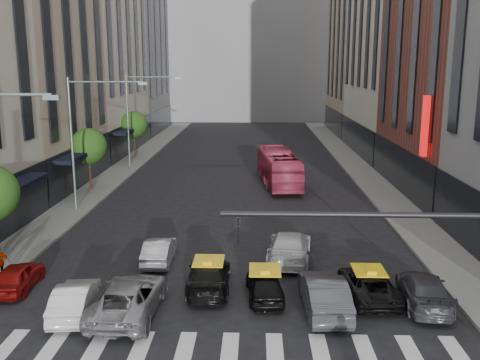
# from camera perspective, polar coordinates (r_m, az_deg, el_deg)

# --- Properties ---
(sidewalk_left) EXTENTS (3.00, 96.00, 0.15)m
(sidewalk_left) POSITION_cam_1_polar(r_m,az_deg,el_deg) (48.33, -13.86, 0.01)
(sidewalk_left) COLOR slate
(sidewalk_left) RESTS_ON ground
(sidewalk_right) EXTENTS (3.00, 96.00, 0.15)m
(sidewalk_right) POSITION_cam_1_polar(r_m,az_deg,el_deg) (47.60, 13.87, -0.17)
(sidewalk_right) COLOR slate
(sidewalk_right) RESTS_ON ground
(building_left_b) EXTENTS (8.00, 16.00, 24.00)m
(building_left_b) POSITION_cam_1_polar(r_m,az_deg,el_deg) (47.32, -21.90, 13.80)
(building_left_b) COLOR tan
(building_left_b) RESTS_ON ground
(building_left_d) EXTENTS (8.00, 18.00, 30.00)m
(building_left_d) POSITION_cam_1_polar(r_m,az_deg,el_deg) (82.76, -11.56, 15.38)
(building_left_d) COLOR gray
(building_left_d) RESTS_ON ground
(building_right_b) EXTENTS (8.00, 18.00, 26.00)m
(building_right_b) POSITION_cam_1_polar(r_m,az_deg,el_deg) (45.35, 22.59, 15.13)
(building_right_b) COLOR brown
(building_right_b) RESTS_ON ground
(building_right_d) EXTENTS (8.00, 18.00, 28.00)m
(building_right_d) POSITION_cam_1_polar(r_m,az_deg,el_deg) (82.08, 13.10, 14.64)
(building_right_d) COLOR tan
(building_right_d) RESTS_ON ground
(building_far) EXTENTS (30.00, 10.00, 36.00)m
(building_far) POSITION_cam_1_polar(r_m,az_deg,el_deg) (100.84, 0.97, 16.68)
(building_far) COLOR gray
(building_far) RESTS_ON ground
(tree_mid) EXTENTS (2.88, 2.88, 4.95)m
(tree_mid) POSITION_cam_1_polar(r_m,az_deg,el_deg) (44.02, -15.85, 3.48)
(tree_mid) COLOR black
(tree_mid) RESTS_ON sidewalk_left
(tree_far) EXTENTS (2.88, 2.88, 4.95)m
(tree_far) POSITION_cam_1_polar(r_m,az_deg,el_deg) (59.35, -11.24, 5.81)
(tree_far) COLOR black
(tree_far) RESTS_ON sidewalk_left
(streetlamp_mid) EXTENTS (5.38, 0.25, 9.00)m
(streetlamp_mid) POSITION_cam_1_polar(r_m,az_deg,el_deg) (37.54, -16.21, 5.51)
(streetlamp_mid) COLOR gray
(streetlamp_mid) RESTS_ON sidewalk_left
(streetlamp_far) EXTENTS (5.38, 0.25, 9.00)m
(streetlamp_far) POSITION_cam_1_polar(r_m,az_deg,el_deg) (52.93, -10.91, 7.54)
(streetlamp_far) COLOR gray
(streetlamp_far) RESTS_ON sidewalk_left
(traffic_signal) EXTENTS (10.10, 0.20, 6.00)m
(traffic_signal) POSITION_cam_1_polar(r_m,az_deg,el_deg) (16.67, 23.72, -7.91)
(traffic_signal) COLOR black
(traffic_signal) RESTS_ON ground
(liberty_sign) EXTENTS (0.30, 0.70, 4.00)m
(liberty_sign) POSITION_cam_1_polar(r_m,az_deg,el_deg) (37.40, 19.13, 5.45)
(liberty_sign) COLOR red
(liberty_sign) RESTS_ON ground
(car_red) EXTENTS (1.61, 3.69, 1.24)m
(car_red) POSITION_cam_1_polar(r_m,az_deg,el_deg) (26.39, -22.60, -9.44)
(car_red) COLOR maroon
(car_red) RESTS_ON ground
(car_white_front) EXTENTS (1.79, 4.12, 1.32)m
(car_white_front) POSITION_cam_1_polar(r_m,az_deg,el_deg) (23.10, -17.18, -12.02)
(car_white_front) COLOR silver
(car_white_front) RESTS_ON ground
(car_silver) EXTENTS (2.58, 5.36, 1.47)m
(car_silver) POSITION_cam_1_polar(r_m,az_deg,el_deg) (22.52, -11.81, -12.15)
(car_silver) COLOR gray
(car_silver) RESTS_ON ground
(taxi_left) EXTENTS (2.02, 4.68, 1.34)m
(taxi_left) POSITION_cam_1_polar(r_m,az_deg,el_deg) (24.39, -3.34, -10.13)
(taxi_left) COLOR black
(taxi_left) RESTS_ON ground
(taxi_center) EXTENTS (1.78, 3.81, 1.26)m
(taxi_center) POSITION_cam_1_polar(r_m,az_deg,el_deg) (23.58, 2.66, -11.04)
(taxi_center) COLOR black
(taxi_center) RESTS_ON ground
(car_grey_mid) EXTENTS (1.85, 4.74, 1.54)m
(car_grey_mid) POSITION_cam_1_polar(r_m,az_deg,el_deg) (22.59, 8.94, -11.86)
(car_grey_mid) COLOR #3A3B41
(car_grey_mid) RESTS_ON ground
(taxi_right) EXTENTS (2.23, 4.52, 1.23)m
(taxi_right) POSITION_cam_1_polar(r_m,az_deg,el_deg) (24.23, 13.52, -10.75)
(taxi_right) COLOR black
(taxi_right) RESTS_ON ground
(car_grey_curb) EXTENTS (2.38, 4.76, 1.33)m
(car_grey_curb) POSITION_cam_1_polar(r_m,az_deg,el_deg) (24.19, 19.05, -11.02)
(car_grey_curb) COLOR #393A40
(car_grey_curb) RESTS_ON ground
(car_row2_left) EXTENTS (1.40, 3.85, 1.26)m
(car_row2_left) POSITION_cam_1_polar(r_m,az_deg,el_deg) (27.89, -8.61, -7.43)
(car_row2_left) COLOR #ADAEB2
(car_row2_left) RESTS_ON ground
(car_row2_right) EXTENTS (2.71, 5.39, 1.50)m
(car_row2_right) POSITION_cam_1_polar(r_m,az_deg,el_deg) (27.95, 5.29, -7.05)
(car_row2_right) COLOR beige
(car_row2_right) RESTS_ON ground
(bus) EXTENTS (3.62, 10.77, 2.94)m
(bus) POSITION_cam_1_polar(r_m,az_deg,el_deg) (45.36, 4.10, 1.35)
(bus) COLOR #CC3C62
(bus) RESTS_ON ground
(pedestrian_far) EXTENTS (1.01, 0.61, 1.61)m
(pedestrian_far) POSITION_cam_1_polar(r_m,az_deg,el_deg) (27.46, -24.27, -8.00)
(pedestrian_far) COLOR gray
(pedestrian_far) RESTS_ON sidewalk_left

